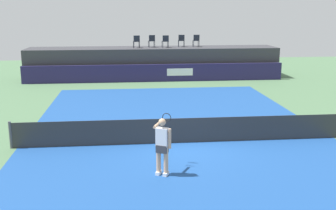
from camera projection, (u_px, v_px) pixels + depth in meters
name	position (u px, v px, depth m)	size (l,w,h in m)	color
ground_plane	(172.00, 122.00, 18.42)	(48.00, 48.00, 0.00)	#4C704C
court_inner	(181.00, 143.00, 15.51)	(12.00, 22.00, 0.00)	#1C478C
sponsor_wall	(155.00, 73.00, 28.45)	(18.00, 0.22, 1.20)	#231E4C
spectator_platform	(153.00, 63.00, 30.08)	(18.00, 2.80, 2.20)	#38383D
spectator_chair_far_left	(137.00, 41.00, 29.34)	(0.47, 0.47, 0.89)	#1E232D
spectator_chair_left	(152.00, 40.00, 29.82)	(0.48, 0.48, 0.89)	#1E232D
spectator_chair_center	(165.00, 41.00, 29.49)	(0.47, 0.47, 0.89)	#1E232D
spectator_chair_right	(181.00, 40.00, 30.14)	(0.47, 0.47, 0.89)	#1E232D
spectator_chair_far_right	(196.00, 40.00, 30.21)	(0.44, 0.44, 0.89)	#1E232D
tennis_net	(181.00, 131.00, 15.40)	(12.40, 0.02, 0.95)	#2D2D2D
net_post_near	(10.00, 135.00, 14.78)	(0.10, 0.10, 1.00)	#4C4C51
tennis_player	(162.00, 144.00, 12.31)	(0.64, 1.26, 1.77)	white
tennis_ball	(65.00, 133.00, 16.63)	(0.07, 0.07, 0.07)	#D8EA33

